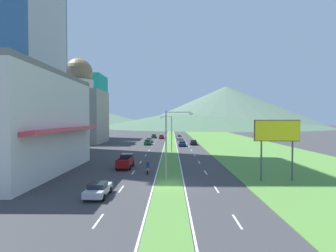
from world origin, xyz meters
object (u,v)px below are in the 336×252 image
billboard_roadside (277,134)px  car_3 (161,137)px  street_lamp_mid (170,132)px  car_0 (98,189)px  car_4 (154,136)px  car_7 (149,140)px  car_5 (180,138)px  motorcycle_rider (148,168)px  car_2 (182,144)px  car_6 (179,136)px  pickup_truck_0 (126,161)px  street_lamp_near (170,139)px  car_8 (148,142)px  car_1 (193,142)px

billboard_roadside → car_3: billboard_roadside is taller
street_lamp_mid → car_0: 35.10m
car_4 → car_7: size_ratio=0.92×
car_3 → car_7: bearing=168.2°
car_5 → motorcycle_rider: 60.47m
billboard_roadside → car_2: 43.47m
car_0 → car_3: size_ratio=0.94×
billboard_roadside → car_6: billboard_roadside is taller
street_lamp_mid → car_6: 45.63m
car_7 → pickup_truck_0: pickup_truck_0 is taller
billboard_roadside → pickup_truck_0: 22.23m
car_6 → motorcycle_rider: size_ratio=2.37×
street_lamp_near → car_7: street_lamp_near is taller
street_lamp_near → street_lamp_mid: 26.48m
street_lamp_mid → pickup_truck_0: 20.18m
street_lamp_near → car_3: street_lamp_near is taller
pickup_truck_0 → car_3: bearing=-3.0°
car_7 → car_8: bearing=-178.3°
car_1 → car_3: car_3 is taller
car_0 → pickup_truck_0: size_ratio=0.80×
car_0 → car_2: size_ratio=0.92×
street_lamp_mid → car_5: (3.34, 36.95, -4.00)m
motorcycle_rider → car_1: bearing=-13.0°
car_3 → car_7: 16.61m
billboard_roadside → car_5: size_ratio=1.59×
car_6 → street_lamp_near: bearing=-2.6°
motorcycle_rider → car_8: bearing=5.1°
pickup_truck_0 → street_lamp_near: bearing=-138.9°
car_1 → pickup_truck_0: size_ratio=0.86×
street_lamp_mid → car_4: street_lamp_mid is taller
car_8 → car_6: bearing=-20.4°
car_4 → car_8: 28.76m
car_3 → car_4: bearing=40.9°
car_2 → pickup_truck_0: bearing=-16.9°
car_4 → motorcycle_rider: (3.73, -70.24, -0.03)m
car_3 → motorcycle_rider: 66.61m
street_lamp_mid → car_2: street_lamp_mid is taller
billboard_roadside → car_4: bearing=104.8°
street_lamp_mid → motorcycle_rider: size_ratio=4.10×
motorcycle_rider → car_4: bearing=3.0°
car_2 → car_4: car_4 is taller
street_lamp_near → car_4: size_ratio=1.96×
car_5 → car_7: (-10.30, -9.79, -0.01)m
car_2 → car_8: car_8 is taller
car_8 → pickup_truck_0: size_ratio=0.80×
billboard_roadside → car_1: billboard_roadside is taller
billboard_roadside → car_2: size_ratio=1.59×
street_lamp_near → car_5: bearing=87.0°
car_5 → street_lamp_near: bearing=-3.0°
pickup_truck_0 → car_0: bearing=180.0°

